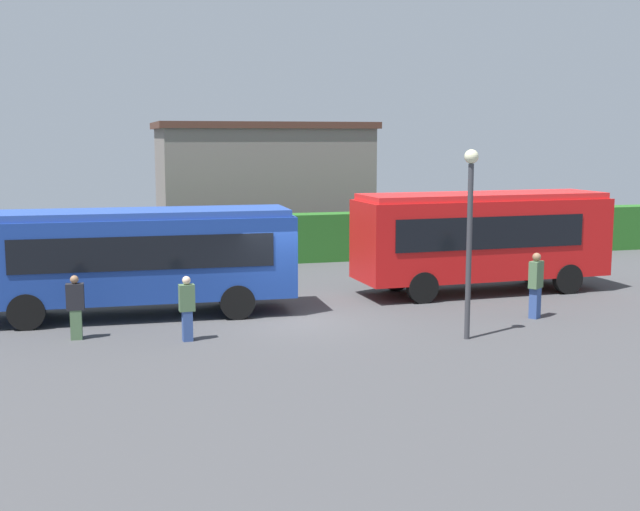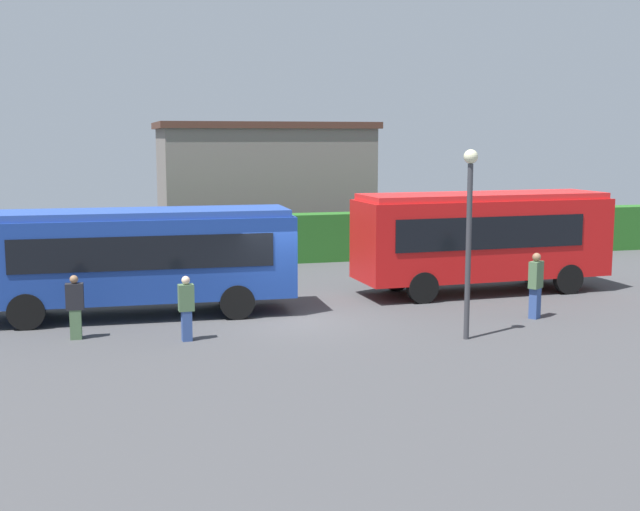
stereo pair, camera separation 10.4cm
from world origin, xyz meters
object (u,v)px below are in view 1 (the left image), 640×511
Objects in this scene: person_left at (75,306)px; lamppost at (470,220)px; person_right at (536,284)px; bus_red at (482,236)px; bus_blue at (133,255)px; person_center at (187,307)px.

lamppost is at bearing 77.64° from person_left.
bus_red is at bearing 140.24° from person_right.
person_right is at bearing 165.45° from bus_blue.
bus_blue is 5.60× the size of person_center.
bus_red is 5.18× the size of person_center.
person_left is at bearing 58.99° from bus_blue.
lamppost is at bearing -121.35° from bus_red.
person_right is 4.01m from lamppost.
bus_red is 1.79× the size of lamppost.
bus_red is 4.21m from person_right.
bus_blue is 9.68m from lamppost.
bus_red is 13.43m from person_left.
person_left is 12.72m from person_right.
person_right is at bearing -96.47° from bus_red.
bus_red reaches higher than bus_blue.
bus_red is at bearing -71.29° from person_center.
bus_blue is at bearing -141.98° from person_right.
person_right is (9.94, 0.06, 0.12)m from person_center.
bus_blue is at bearing 148.39° from lamppost.
lamppost is at bearing -106.85° from person_center.
person_center is at bearing 73.97° from person_left.
bus_blue is 4.95× the size of person_right.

